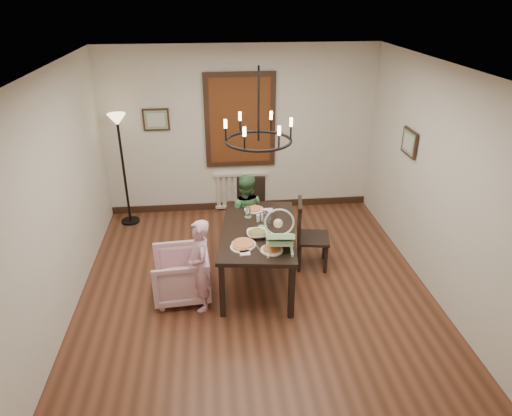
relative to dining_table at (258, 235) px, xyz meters
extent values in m
cube|color=brown|center=(-0.06, -0.25, -0.69)|extent=(4.50, 5.00, 0.01)
cube|color=white|center=(-0.06, -0.25, 2.11)|extent=(4.50, 5.00, 0.01)
cube|color=beige|center=(-0.06, 2.25, 0.71)|extent=(4.50, 0.01, 2.80)
cube|color=beige|center=(-2.31, -0.25, 0.71)|extent=(0.01, 5.00, 2.80)
cube|color=beige|center=(2.19, -0.25, 0.71)|extent=(0.01, 5.00, 2.80)
cube|color=black|center=(0.00, 0.00, 0.06)|extent=(1.14, 1.76, 0.05)
cube|color=black|center=(-0.50, -0.71, -0.33)|extent=(0.07, 0.07, 0.73)
cube|color=black|center=(-0.30, 0.81, -0.33)|extent=(0.07, 0.07, 0.73)
cube|color=black|center=(0.30, -0.81, -0.33)|extent=(0.07, 0.07, 0.73)
cube|color=black|center=(0.50, 0.71, -0.33)|extent=(0.07, 0.07, 0.73)
imported|color=beige|center=(-1.01, -0.25, -0.37)|extent=(0.75, 0.73, 0.64)
imported|color=#D294A8|center=(-0.75, -0.50, -0.20)|extent=(0.29, 0.39, 0.98)
imported|color=#3E673D|center=(-0.11, 0.80, -0.19)|extent=(0.55, 0.47, 1.00)
imported|color=white|center=(-0.04, -0.19, 0.12)|extent=(0.31, 0.31, 0.08)
cylinder|color=tan|center=(-0.22, -0.39, 0.11)|extent=(0.30, 0.30, 0.04)
cylinder|color=silver|center=(0.14, 0.07, 0.16)|extent=(0.07, 0.07, 0.15)
cube|color=#612A13|center=(-0.06, 2.21, 0.91)|extent=(1.00, 0.03, 1.40)
cube|color=black|center=(-1.41, 2.22, 0.96)|extent=(0.42, 0.03, 0.36)
cube|color=black|center=(2.15, 0.65, 0.96)|extent=(0.03, 0.42, 0.36)
torus|color=black|center=(0.00, 0.00, 1.26)|extent=(0.80, 0.80, 0.04)
camera|label=1|loc=(-0.56, -5.10, 2.88)|focal=32.00mm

